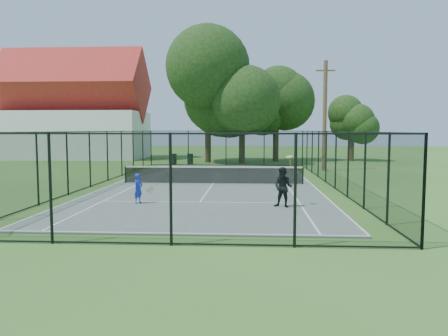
# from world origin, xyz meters

# --- Properties ---
(ground) EXTENTS (120.00, 120.00, 0.00)m
(ground) POSITION_xyz_m (0.00, 0.00, 0.00)
(ground) COLOR #326021
(tennis_court) EXTENTS (11.00, 24.00, 0.06)m
(tennis_court) POSITION_xyz_m (0.00, 0.00, 0.03)
(tennis_court) COLOR #55645E
(tennis_court) RESTS_ON ground
(tennis_net) EXTENTS (10.08, 0.08, 0.95)m
(tennis_net) POSITION_xyz_m (0.00, 0.00, 0.58)
(tennis_net) COLOR black
(tennis_net) RESTS_ON tennis_court
(fence) EXTENTS (13.10, 26.10, 3.00)m
(fence) POSITION_xyz_m (0.00, 0.00, 1.50)
(fence) COLOR black
(fence) RESTS_ON ground
(tree_near_left) EXTENTS (8.28, 8.28, 10.79)m
(tree_near_left) POSITION_xyz_m (-1.93, 16.89, 6.64)
(tree_near_left) COLOR #332114
(tree_near_left) RESTS_ON ground
(tree_near_mid) EXTENTS (6.47, 6.47, 8.46)m
(tree_near_mid) POSITION_xyz_m (1.31, 15.73, 5.21)
(tree_near_mid) COLOR #332114
(tree_near_mid) RESTS_ON ground
(tree_near_right) EXTENTS (6.13, 6.13, 8.47)m
(tree_near_right) POSITION_xyz_m (4.57, 18.86, 5.38)
(tree_near_right) COLOR #332114
(tree_near_right) RESTS_ON ground
(tree_far_right) EXTENTS (4.60, 4.60, 6.09)m
(tree_far_right) POSITION_xyz_m (12.06, 19.63, 3.76)
(tree_far_right) COLOR #332114
(tree_far_right) RESTS_ON ground
(building) EXTENTS (15.30, 8.15, 11.87)m
(building) POSITION_xyz_m (-17.00, 22.00, 4.93)
(building) COLOR silver
(building) RESTS_ON ground
(trash_bin_left) EXTENTS (0.58, 0.58, 0.96)m
(trash_bin_left) POSITION_xyz_m (-4.73, 14.07, 0.49)
(trash_bin_left) COLOR black
(trash_bin_left) RESTS_ON ground
(trash_bin_right) EXTENTS (0.58, 0.58, 0.94)m
(trash_bin_right) POSITION_xyz_m (-3.31, 14.51, 0.47)
(trash_bin_right) COLOR black
(trash_bin_right) RESTS_ON ground
(utility_pole) EXTENTS (1.40, 0.30, 8.20)m
(utility_pole) POSITION_xyz_m (7.63, 9.00, 4.16)
(utility_pole) COLOR #4C3823
(utility_pole) RESTS_ON ground
(player_blue) EXTENTS (0.81, 0.53, 1.22)m
(player_blue) POSITION_xyz_m (-2.49, -6.78, 0.67)
(player_blue) COLOR #172FC8
(player_blue) RESTS_ON tennis_court
(player_black) EXTENTS (0.94, 1.09, 2.02)m
(player_black) POSITION_xyz_m (3.37, -7.36, 0.85)
(player_black) COLOR black
(player_black) RESTS_ON tennis_court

